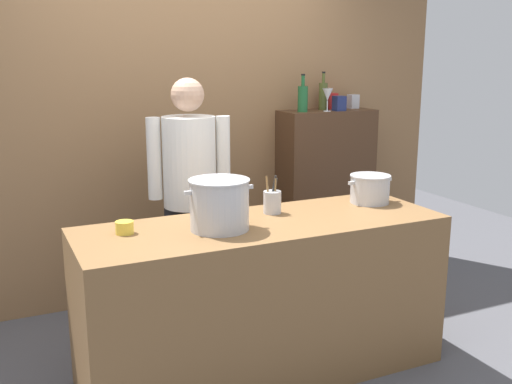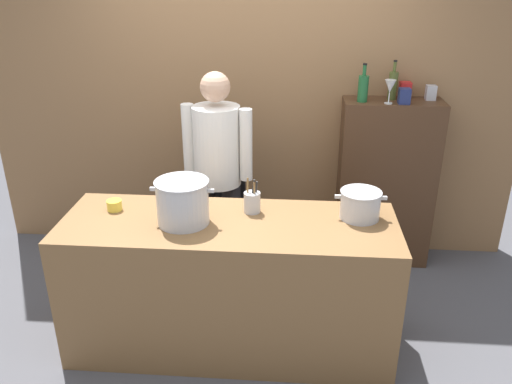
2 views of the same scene
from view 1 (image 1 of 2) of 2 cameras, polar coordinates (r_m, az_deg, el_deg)
The scene contains 15 objects.
ground_plane at distance 3.60m, azimuth 0.67°, elevation -16.83°, with size 8.00×8.00×0.00m, color #4C4C51.
brick_back_panel at distance 4.44m, azimuth -7.25°, elevation 9.14°, with size 4.40×0.10×3.00m, color olive.
prep_counter at distance 3.40m, azimuth 0.69°, elevation -10.24°, with size 2.04×0.70×0.90m, color brown.
bar_cabinet at distance 4.84m, azimuth 6.67°, elevation -0.27°, with size 0.76×0.32×1.37m, color #472D1C.
chef at distance 3.83m, azimuth -6.41°, elevation 0.48°, with size 0.52×0.39×1.66m.
stockpot_large at distance 3.09m, azimuth -3.55°, elevation -1.21°, with size 0.38×0.32×0.27m.
stockpot_small at distance 3.72m, azimuth 10.93°, elevation 0.31°, with size 0.31×0.25×0.17m.
utensil_crock at distance 3.42m, azimuth 1.58°, elevation -0.93°, with size 0.10×0.10×0.22m.
butter_jar at distance 3.11m, azimuth -12.56°, elevation -3.36°, with size 0.09×0.09×0.07m, color yellow.
wine_bottle_green at distance 4.56m, azimuth 4.53°, elevation 9.04°, with size 0.08×0.08×0.29m.
wine_bottle_olive at distance 4.75m, azimuth 6.49°, elevation 9.24°, with size 0.07×0.07×0.30m.
wine_glass_wide at distance 4.61m, azimuth 6.92°, elevation 9.27°, with size 0.08×0.08×0.18m.
spice_tin_red at distance 4.85m, azimuth 7.25°, elevation 8.70°, with size 0.08×0.08×0.13m, color red.
spice_tin_silver at distance 4.92m, azimuth 9.36°, elevation 8.62°, with size 0.07×0.07×0.11m, color #B2B2B7.
spice_tin_navy at distance 4.68m, azimuth 8.03°, elevation 8.46°, with size 0.08×0.08×0.11m, color navy.
Camera 1 is at (-1.36, -2.81, 1.79)m, focal length 41.47 mm.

